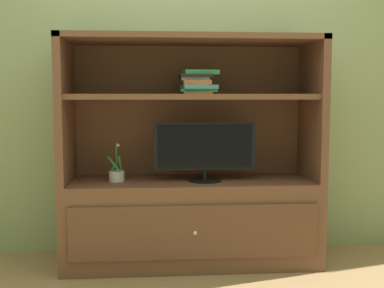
# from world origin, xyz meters

# --- Properties ---
(ground_plane) EXTENTS (8.00, 8.00, 0.00)m
(ground_plane) POSITION_xyz_m (0.00, 0.00, 0.00)
(ground_plane) COLOR #99754C
(painted_rear_wall) EXTENTS (6.00, 0.10, 2.80)m
(painted_rear_wall) POSITION_xyz_m (0.00, 0.75, 1.40)
(painted_rear_wall) COLOR #8C9E6B
(painted_rear_wall) RESTS_ON ground_plane
(media_console) EXTENTS (1.71, 0.58, 1.53)m
(media_console) POSITION_xyz_m (0.00, 0.41, 0.47)
(media_console) COLOR brown
(media_console) RESTS_ON ground_plane
(tv_monitor) EXTENTS (0.68, 0.22, 0.39)m
(tv_monitor) POSITION_xyz_m (0.09, 0.35, 0.78)
(tv_monitor) COLOR black
(tv_monitor) RESTS_ON media_console
(potted_plant) EXTENTS (0.11, 0.11, 0.26)m
(potted_plant) POSITION_xyz_m (-0.50, 0.38, 0.61)
(potted_plant) COLOR beige
(potted_plant) RESTS_ON media_console
(magazine_stack) EXTENTS (0.26, 0.36, 0.16)m
(magazine_stack) POSITION_xyz_m (0.04, 0.40, 1.23)
(magazine_stack) COLOR #A56638
(magazine_stack) RESTS_ON media_console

